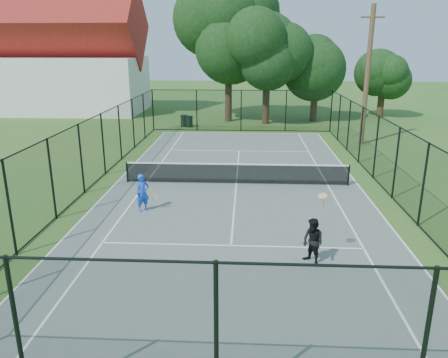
{
  "coord_description": "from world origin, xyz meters",
  "views": [
    {
      "loc": [
        0.43,
        -18.87,
        6.1
      ],
      "look_at": [
        -0.4,
        -3.0,
        1.2
      ],
      "focal_mm": 35.0,
      "sensor_mm": 36.0,
      "label": 1
    }
  ],
  "objects_px": {
    "trash_bin_right": "(189,121)",
    "player_blue": "(143,193)",
    "utility_pole": "(367,76)",
    "player_black": "(313,242)",
    "tennis_net": "(236,173)",
    "trash_bin_left": "(184,121)"
  },
  "relations": [
    {
      "from": "trash_bin_right",
      "to": "player_blue",
      "type": "height_order",
      "value": "player_blue"
    },
    {
      "from": "utility_pole",
      "to": "player_black",
      "type": "height_order",
      "value": "utility_pole"
    },
    {
      "from": "tennis_net",
      "to": "utility_pole",
      "type": "xyz_separation_m",
      "value": [
        7.77,
        9.0,
        3.69
      ]
    },
    {
      "from": "utility_pole",
      "to": "player_black",
      "type": "distance_m",
      "value": 17.66
    },
    {
      "from": "tennis_net",
      "to": "trash_bin_left",
      "type": "relative_size",
      "value": 11.14
    },
    {
      "from": "trash_bin_left",
      "to": "player_blue",
      "type": "relative_size",
      "value": 0.63
    },
    {
      "from": "player_black",
      "to": "utility_pole",
      "type": "bearing_deg",
      "value": 71.77
    },
    {
      "from": "tennis_net",
      "to": "trash_bin_left",
      "type": "bearing_deg",
      "value": 106.91
    },
    {
      "from": "trash_bin_right",
      "to": "utility_pole",
      "type": "height_order",
      "value": "utility_pole"
    },
    {
      "from": "trash_bin_right",
      "to": "player_blue",
      "type": "distance_m",
      "value": 18.0
    },
    {
      "from": "utility_pole",
      "to": "player_blue",
      "type": "xyz_separation_m",
      "value": [
        -11.21,
        -12.56,
        -3.49
      ]
    },
    {
      "from": "trash_bin_left",
      "to": "player_black",
      "type": "bearing_deg",
      "value": -72.85
    },
    {
      "from": "utility_pole",
      "to": "player_blue",
      "type": "height_order",
      "value": "utility_pole"
    },
    {
      "from": "trash_bin_left",
      "to": "trash_bin_right",
      "type": "distance_m",
      "value": 0.44
    },
    {
      "from": "trash_bin_right",
      "to": "tennis_net",
      "type": "bearing_deg",
      "value": -74.44
    },
    {
      "from": "trash_bin_right",
      "to": "utility_pole",
      "type": "relative_size",
      "value": 0.1
    },
    {
      "from": "tennis_net",
      "to": "player_blue",
      "type": "bearing_deg",
      "value": -134.02
    },
    {
      "from": "player_blue",
      "to": "tennis_net",
      "type": "bearing_deg",
      "value": 45.98
    },
    {
      "from": "trash_bin_left",
      "to": "trash_bin_right",
      "type": "bearing_deg",
      "value": -20.63
    },
    {
      "from": "trash_bin_left",
      "to": "player_black",
      "type": "relative_size",
      "value": 0.45
    },
    {
      "from": "trash_bin_left",
      "to": "player_blue",
      "type": "bearing_deg",
      "value": -86.85
    },
    {
      "from": "tennis_net",
      "to": "player_black",
      "type": "distance_m",
      "value": 7.8
    }
  ]
}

